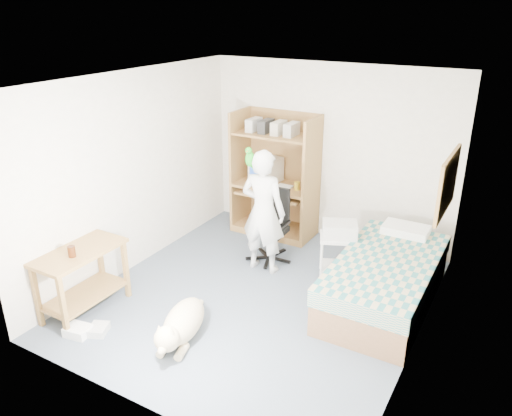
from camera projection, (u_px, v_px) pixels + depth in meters
The scene contains 21 objects.
floor at pixel (259, 297), 5.89m from camera, with size 4.00×4.00×0.00m, color #4A5765.
wall_back at pixel (329, 154), 7.02m from camera, with size 3.60×0.02×2.50m, color beige.
wall_right at pixel (430, 233), 4.58m from camera, with size 0.02×4.00×2.50m, color beige.
wall_left at pixel (134, 172), 6.24m from camera, with size 0.02×4.00×2.50m, color beige.
ceiling at pixel (260, 81), 4.94m from camera, with size 3.60×4.00×0.02m, color white.
computer_hutch at pixel (276, 180), 7.29m from camera, with size 1.20×0.63×1.80m.
bed at pixel (385, 280), 5.67m from camera, with size 1.02×2.02×0.66m.
side_desk at pixel (82, 272), 5.45m from camera, with size 0.50×1.00×0.75m.
corkboard at pixel (448, 184), 5.24m from camera, with size 0.04×0.94×0.66m.
office_chair at pixel (271, 235), 6.66m from camera, with size 0.54×0.54×0.96m.
person at pixel (263, 212), 6.22m from camera, with size 0.58×0.38×1.60m, color silver.
parrot at pixel (250, 158), 6.07m from camera, with size 0.12×0.21×0.32m.
dog at pixel (181, 324), 5.08m from camera, with size 0.55×1.09×0.42m.
printer_cart at pixel (338, 250), 6.21m from camera, with size 0.57×0.52×0.55m.
printer at pixel (340, 230), 6.10m from camera, with size 0.42×0.32×0.18m, color #B8B7B3.
crt_monitor at pixel (266, 170), 7.33m from camera, with size 0.43×0.44×0.35m.
keyboard at pixel (268, 192), 7.24m from camera, with size 0.45×0.16×0.03m, color beige.
pencil_cup at pixel (297, 186), 7.05m from camera, with size 0.08×0.08×0.12m, color gold.
drink_glass at pixel (72, 252), 5.20m from camera, with size 0.08×0.08×0.12m, color #3B1A09.
floor_box_a at pixel (78, 331), 5.19m from camera, with size 0.25×0.20×0.10m, color white.
floor_box_b at pixel (98, 330), 5.23m from camera, with size 0.18×0.22×0.08m, color beige.
Camera 1 is at (2.48, -4.40, 3.20)m, focal length 35.00 mm.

